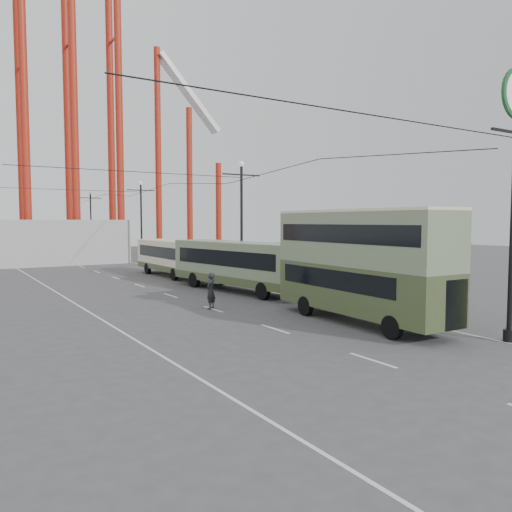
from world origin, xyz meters
TOP-DOWN VIEW (x-y plane):
  - ground at (0.00, 0.00)m, footprint 160.00×160.00m
  - road_markings at (-0.86, 19.70)m, footprint 12.52×120.00m
  - lamp_post_mid at (5.60, 18.00)m, footprint 3.20×0.44m
  - lamp_post_far at (5.60, 40.00)m, footprint 3.20×0.44m
  - lamp_post_distant at (5.60, 62.00)m, footprint 3.20×0.44m
  - roller_coaster at (-2.49, 56.89)m, footprint 52.95×5.00m
  - fairground_shed at (-6.00, 47.00)m, footprint 22.00×10.00m
  - double_decker_bus at (3.18, 2.95)m, footprint 2.92×10.13m
  - single_decker_green at (3.79, 15.45)m, footprint 4.36×12.34m
  - single_decker_cream at (3.63, 26.81)m, footprint 2.64×10.12m
  - pedestrian at (-1.05, 10.18)m, footprint 0.87×0.83m

SIDE VIEW (x-z plane):
  - ground at x=0.00m, z-range 0.00..0.00m
  - road_markings at x=-0.86m, z-range 0.00..0.01m
  - pedestrian at x=-1.05m, z-range 0.00..2.01m
  - single_decker_cream at x=3.63m, z-range 0.20..3.34m
  - single_decker_green at x=3.79m, z-range 0.22..3.63m
  - fairground_shed at x=-6.00m, z-range 0.00..5.00m
  - double_decker_bus at x=3.18m, z-range 0.32..5.72m
  - lamp_post_mid at x=5.60m, z-range 0.02..9.34m
  - lamp_post_far at x=5.60m, z-range 0.02..9.34m
  - lamp_post_distant at x=5.60m, z-range 0.02..9.34m
  - roller_coaster at x=-2.49m, z-range -4.82..50.66m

